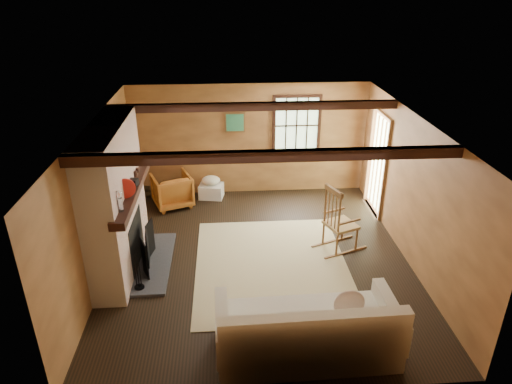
{
  "coord_description": "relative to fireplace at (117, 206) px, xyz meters",
  "views": [
    {
      "loc": [
        -0.49,
        -6.49,
        4.35
      ],
      "look_at": [
        -0.02,
        0.4,
        1.08
      ],
      "focal_mm": 32.0,
      "sensor_mm": 36.0,
      "label": 1
    }
  ],
  "objects": [
    {
      "name": "sofa",
      "position": [
        2.69,
        -2.17,
        -0.78
      ],
      "size": [
        2.29,
        1.06,
        0.92
      ],
      "rotation": [
        0.0,
        0.0,
        0.02
      ],
      "color": "white",
      "rests_on": "ground"
    },
    {
      "name": "rug",
      "position": [
        2.43,
        -0.2,
        -1.1
      ],
      "size": [
        2.5,
        3.0,
        0.01
      ],
      "primitive_type": "cube",
      "color": "tan",
      "rests_on": "ground"
    },
    {
      "name": "basket_pillow",
      "position": [
        1.38,
        2.49,
        -0.7
      ],
      "size": [
        0.49,
        0.45,
        0.2
      ],
      "primitive_type": "ellipsoid",
      "rotation": [
        0.0,
        0.0,
        -0.42
      ],
      "color": "white",
      "rests_on": "laundry_basket"
    },
    {
      "name": "rocking_chair",
      "position": [
        3.63,
        0.26,
        -0.6
      ],
      "size": [
        0.98,
        0.75,
        1.21
      ],
      "rotation": [
        0.0,
        0.0,
        1.95
      ],
      "color": "#AB8553",
      "rests_on": "ground"
    },
    {
      "name": "laundry_basket",
      "position": [
        1.38,
        2.49,
        -0.95
      ],
      "size": [
        0.56,
        0.46,
        0.3
      ],
      "primitive_type": "cube",
      "rotation": [
        0.0,
        0.0,
        -0.17
      ],
      "color": "white",
      "rests_on": "ground"
    },
    {
      "name": "firewood_pile",
      "position": [
        0.14,
        2.6,
        -0.98
      ],
      "size": [
        0.7,
        0.13,
        0.25
      ],
      "color": "brown",
      "rests_on": "ground"
    },
    {
      "name": "fireplace",
      "position": [
        0.0,
        0.0,
        0.0
      ],
      "size": [
        1.02,
        2.3,
        2.4
      ],
      "color": "#9D463C",
      "rests_on": "ground"
    },
    {
      "name": "ground",
      "position": [
        2.23,
        0.0,
        -1.1
      ],
      "size": [
        5.5,
        5.5,
        0.0
      ],
      "primitive_type": "plane",
      "color": "black",
      "rests_on": "ground"
    },
    {
      "name": "room_envelope",
      "position": [
        2.45,
        0.26,
        0.53
      ],
      "size": [
        5.02,
        5.52,
        2.44
      ],
      "color": "#AF723E",
      "rests_on": "ground"
    },
    {
      "name": "armchair",
      "position": [
        0.58,
        2.16,
        -0.76
      ],
      "size": [
        0.96,
        0.97,
        0.69
      ],
      "primitive_type": "imported",
      "rotation": [
        0.0,
        0.0,
        -2.78
      ],
      "color": "#BF6026",
      "rests_on": "ground"
    }
  ]
}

